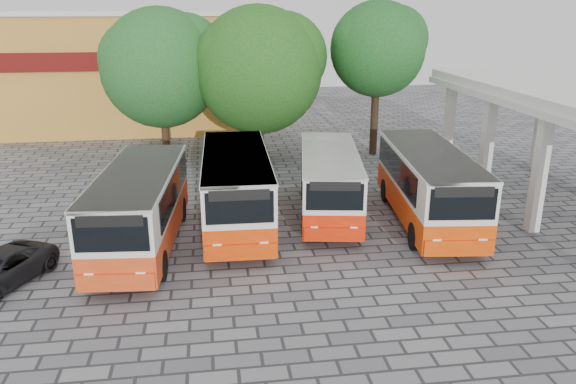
{
  "coord_description": "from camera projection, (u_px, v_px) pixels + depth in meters",
  "views": [
    {
      "loc": [
        -4.81,
        -17.58,
        8.58
      ],
      "look_at": [
        -1.81,
        3.61,
        1.5
      ],
      "focal_mm": 35.0,
      "sensor_mm": 36.0,
      "label": 1
    }
  ],
  "objects": [
    {
      "name": "bus_far_right",
      "position": [
        428.0,
        182.0,
        22.92
      ],
      "size": [
        3.49,
        8.7,
        3.05
      ],
      "rotation": [
        0.0,
        0.0,
        -0.11
      ],
      "color": "#DC3B00",
      "rests_on": "ground"
    },
    {
      "name": "bus_centre_left",
      "position": [
        236.0,
        185.0,
        22.58
      ],
      "size": [
        2.77,
        8.51,
        3.05
      ],
      "rotation": [
        0.0,
        0.0,
        -0.02
      ],
      "color": "#DC3400",
      "rests_on": "ground"
    },
    {
      "name": "bus_centre_right",
      "position": [
        329.0,
        179.0,
        23.92
      ],
      "size": [
        3.56,
        8.04,
        2.79
      ],
      "rotation": [
        0.0,
        0.0,
        -0.16
      ],
      "color": "red",
      "rests_on": "ground"
    },
    {
      "name": "tree_left",
      "position": [
        162.0,
        64.0,
        31.55
      ],
      "size": [
        7.07,
        6.73,
        8.67
      ],
      "color": "#462E1B",
      "rests_on": "ground"
    },
    {
      "name": "tree_right",
      "position": [
        379.0,
        46.0,
        32.45
      ],
      "size": [
        5.79,
        5.51,
        9.02
      ],
      "color": "#342417",
      "rests_on": "ground"
    },
    {
      "name": "tree_middle",
      "position": [
        260.0,
        66.0,
        30.94
      ],
      "size": [
        7.39,
        7.04,
        8.77
      ],
      "color": "#352818",
      "rests_on": "ground"
    },
    {
      "name": "ground",
      "position": [
        353.0,
        262.0,
        19.86
      ],
      "size": [
        90.0,
        90.0,
        0.0
      ],
      "primitive_type": "plane",
      "color": "#5A5A60",
      "rests_on": "ground"
    },
    {
      "name": "bus_far_left",
      "position": [
        140.0,
        205.0,
        20.46
      ],
      "size": [
        3.18,
        8.42,
        2.97
      ],
      "rotation": [
        0.0,
        0.0,
        -0.08
      ],
      "color": "red",
      "rests_on": "ground"
    },
    {
      "name": "shophouse_block",
      "position": [
        123.0,
        70.0,
        41.53
      ],
      "size": [
        20.4,
        10.4,
        8.3
      ],
      "color": "#C1822D",
      "rests_on": "ground"
    }
  ]
}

